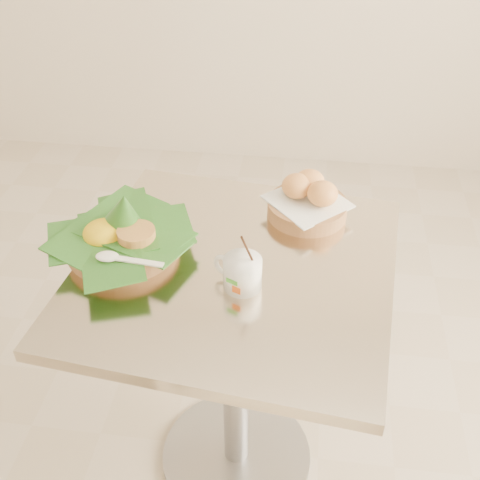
# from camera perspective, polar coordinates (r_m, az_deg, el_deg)

# --- Properties ---
(floor) EXTENTS (3.60, 3.60, 0.00)m
(floor) POSITION_cam_1_polar(r_m,az_deg,el_deg) (1.96, -6.54, -18.47)
(floor) COLOR beige
(floor) RESTS_ON ground
(cafe_table) EXTENTS (0.77, 0.77, 0.75)m
(cafe_table) POSITION_cam_1_polar(r_m,az_deg,el_deg) (1.50, -0.41, -8.93)
(cafe_table) COLOR gray
(cafe_table) RESTS_ON floor
(rice_basket) EXTENTS (0.32, 0.32, 0.16)m
(rice_basket) POSITION_cam_1_polar(r_m,az_deg,el_deg) (1.40, -11.22, 0.57)
(rice_basket) COLOR #A77347
(rice_basket) RESTS_ON cafe_table
(bread_basket) EXTENTS (0.24, 0.24, 0.10)m
(bread_basket) POSITION_cam_1_polar(r_m,az_deg,el_deg) (1.50, 6.47, 3.79)
(bread_basket) COLOR #A77347
(bread_basket) RESTS_ON cafe_table
(coffee_mug) EXTENTS (0.11, 0.09, 0.14)m
(coffee_mug) POSITION_cam_1_polar(r_m,az_deg,el_deg) (1.28, 0.15, -3.05)
(coffee_mug) COLOR white
(coffee_mug) RESTS_ON cafe_table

